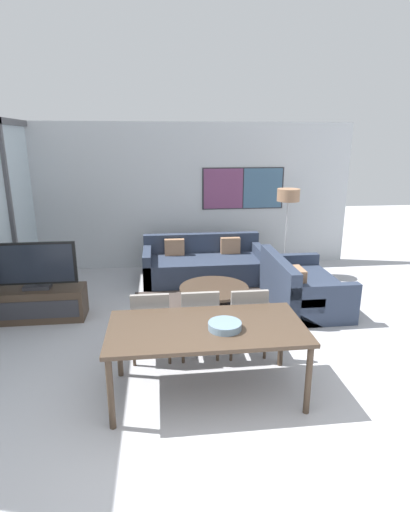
% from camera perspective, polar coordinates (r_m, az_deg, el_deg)
% --- Properties ---
extents(ground_plane, '(24.00, 24.00, 0.00)m').
position_cam_1_polar(ground_plane, '(3.63, 3.32, -26.65)').
color(ground_plane, '#B2B2B7').
extents(wall_back, '(6.68, 0.09, 2.80)m').
position_cam_1_polar(wall_back, '(7.91, -2.73, 8.50)').
color(wall_back, silver).
rests_on(wall_back, ground_plane).
extents(area_rug, '(2.46, 1.62, 0.01)m').
position_cam_1_polar(area_rug, '(6.14, 1.29, -7.45)').
color(area_rug, '#473D38').
rests_on(area_rug, ground_plane).
extents(tv_console, '(1.27, 0.48, 0.46)m').
position_cam_1_polar(tv_console, '(6.19, -22.56, -6.30)').
color(tv_console, '#423326').
rests_on(tv_console, ground_plane).
extents(television, '(1.13, 0.20, 0.67)m').
position_cam_1_polar(television, '(6.01, -23.14, -1.33)').
color(television, '#2D2D33').
rests_on(television, tv_console).
extents(sofa_main, '(2.18, 1.00, 0.77)m').
position_cam_1_polar(sofa_main, '(7.35, -0.21, -1.23)').
color(sofa_main, '#2D384C').
rests_on(sofa_main, ground_plane).
extents(sofa_side, '(1.00, 1.62, 0.77)m').
position_cam_1_polar(sofa_side, '(6.34, 13.27, -4.59)').
color(sofa_side, '#2D384C').
rests_on(sofa_side, ground_plane).
extents(coffee_table, '(1.04, 1.04, 0.35)m').
position_cam_1_polar(coffee_table, '(6.04, 1.30, -5.21)').
color(coffee_table, '#423326').
rests_on(coffee_table, ground_plane).
extents(dining_table, '(1.91, 0.95, 0.74)m').
position_cam_1_polar(dining_table, '(3.94, 0.24, -10.83)').
color(dining_table, '#423326').
rests_on(dining_table, ground_plane).
extents(dining_chair_left, '(0.46, 0.46, 0.86)m').
position_cam_1_polar(dining_chair_left, '(4.65, -7.74, -9.12)').
color(dining_chair_left, gray).
rests_on(dining_chair_left, ground_plane).
extents(dining_chair_centre, '(0.46, 0.46, 0.86)m').
position_cam_1_polar(dining_chair_centre, '(4.67, -0.84, -8.87)').
color(dining_chair_centre, gray).
rests_on(dining_chair_centre, ground_plane).
extents(dining_chair_right, '(0.46, 0.46, 0.86)m').
position_cam_1_polar(dining_chair_right, '(4.73, 5.95, -8.59)').
color(dining_chair_right, gray).
rests_on(dining_chair_right, ground_plane).
extents(fruit_bowl, '(0.32, 0.32, 0.07)m').
position_cam_1_polar(fruit_bowl, '(3.85, 2.85, -9.86)').
color(fruit_bowl, slate).
rests_on(fruit_bowl, dining_table).
extents(floor_lamp, '(0.40, 0.40, 1.63)m').
position_cam_1_polar(floor_lamp, '(7.39, 11.78, 7.77)').
color(floor_lamp, '#2D2D33').
rests_on(floor_lamp, ground_plane).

